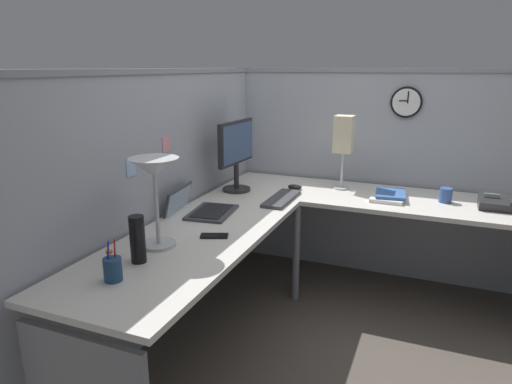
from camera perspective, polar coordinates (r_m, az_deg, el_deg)
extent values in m
plane|color=#4C443D|center=(3.13, 6.94, -15.07)|extent=(6.80, 6.80, 0.00)
cube|color=#999EA8|center=(2.85, -11.72, -1.41)|extent=(2.57, 0.10, 1.55)
cube|color=gray|center=(2.73, -12.65, 14.67)|extent=(2.57, 0.12, 0.03)
cube|color=#999EA8|center=(3.60, 15.13, 1.93)|extent=(0.10, 2.37, 1.55)
cube|color=gray|center=(3.51, 16.06, 14.57)|extent=(0.12, 2.37, 0.03)
cube|color=beige|center=(2.66, -4.57, -3.68)|extent=(2.35, 0.66, 0.03)
cube|color=beige|center=(3.21, 20.12, -1.25)|extent=(0.66, 1.49, 0.03)
cylinder|color=slate|center=(3.15, 5.10, -7.68)|extent=(0.05, 0.05, 0.70)
cylinder|color=#232326|center=(3.25, -2.48, 0.36)|extent=(0.20, 0.20, 0.02)
cylinder|color=#232326|center=(3.22, -2.50, 2.08)|extent=(0.04, 0.04, 0.20)
cube|color=#232326|center=(3.17, -2.55, 6.29)|extent=(0.46, 0.06, 0.30)
cube|color=#384C72|center=(3.17, -2.26, 6.27)|extent=(0.42, 0.03, 0.26)
cube|color=#38383D|center=(2.75, -5.60, -2.57)|extent=(0.37, 0.28, 0.02)
cube|color=black|center=(2.75, -5.61, -2.38)|extent=(0.31, 0.21, 0.00)
cube|color=#38383D|center=(2.82, -9.93, -1.47)|extent=(0.35, 0.11, 0.22)
cube|color=#99B2D1|center=(2.82, -9.78, -1.49)|extent=(0.31, 0.09, 0.18)
cube|color=#38383D|center=(3.01, 3.24, -0.84)|extent=(0.43, 0.14, 0.02)
ellipsoid|color=black|center=(3.29, 4.92, 0.64)|extent=(0.06, 0.10, 0.03)
cylinder|color=#B7BABF|center=(2.31, -12.18, -6.47)|extent=(0.17, 0.17, 0.02)
cylinder|color=#B7BABF|center=(2.24, -12.45, -1.92)|extent=(0.02, 0.02, 0.38)
cone|color=#B7BABF|center=(2.19, -12.76, 3.07)|extent=(0.24, 0.24, 0.09)
cylinder|color=navy|center=(1.99, -17.64, -9.30)|extent=(0.08, 0.08, 0.10)
cylinder|color=#1E1EB2|center=(1.96, -18.20, -7.65)|extent=(0.01, 0.02, 0.13)
cylinder|color=#B21E1E|center=(1.97, -17.40, -7.46)|extent=(0.01, 0.01, 0.13)
cylinder|color=#D8591E|center=(1.97, -18.06, -7.19)|extent=(0.03, 0.03, 0.01)
cube|color=black|center=(2.38, -5.30, -5.54)|extent=(0.12, 0.16, 0.01)
cylinder|color=black|center=(2.11, -14.74, -5.79)|extent=(0.07, 0.07, 0.22)
cube|color=#232326|center=(3.20, 28.05, -1.28)|extent=(0.19, 0.20, 0.10)
cube|color=#8CA58C|center=(3.18, 27.60, -0.54)|extent=(0.01, 0.09, 0.04)
cube|color=#232326|center=(3.20, 29.60, -1.09)|extent=(0.19, 0.04, 0.04)
cube|color=silver|center=(3.17, 16.37, -0.63)|extent=(0.28, 0.22, 0.02)
cube|color=#335999|center=(3.17, 16.61, -0.20)|extent=(0.28, 0.22, 0.02)
cylinder|color=#B7BABF|center=(3.35, 10.70, 0.52)|extent=(0.11, 0.11, 0.01)
cylinder|color=#B7BABF|center=(3.32, 10.82, 2.75)|extent=(0.02, 0.02, 0.27)
cube|color=beige|center=(3.27, 11.05, 7.19)|extent=(0.13, 0.13, 0.26)
cylinder|color=#2D4C8C|center=(3.20, 22.84, -0.38)|extent=(0.08, 0.08, 0.10)
cylinder|color=black|center=(3.45, 18.47, 10.72)|extent=(0.03, 0.22, 0.22)
cylinder|color=white|center=(3.43, 18.45, 10.70)|extent=(0.00, 0.19, 0.19)
cube|color=black|center=(3.43, 18.12, 10.89)|extent=(0.00, 0.06, 0.01)
cube|color=black|center=(3.43, 18.66, 11.26)|extent=(0.00, 0.01, 0.08)
cube|color=pink|center=(2.73, -11.28, 5.93)|extent=(0.08, 0.00, 0.09)
cube|color=#99B7E5|center=(2.47, -15.50, 2.91)|extent=(0.08, 0.00, 0.09)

